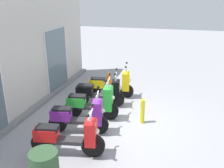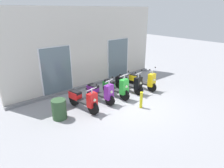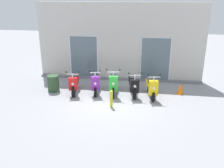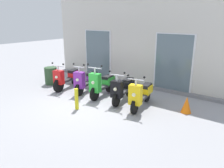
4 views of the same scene
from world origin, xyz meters
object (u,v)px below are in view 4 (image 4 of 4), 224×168
scooter_purple (86,81)px  trash_bin (51,76)px  scooter_green (102,84)px  traffic_cone (187,105)px  scooter_black (123,88)px  scooter_yellow (141,94)px  scooter_red (67,78)px  curb_bollard (77,99)px

scooter_purple → trash_bin: size_ratio=2.07×
scooter_green → traffic_cone: scooter_green is taller
trash_bin → scooter_green: bearing=1.4°
scooter_black → scooter_yellow: (0.81, -0.16, 0.00)m
scooter_purple → trash_bin: scooter_purple is taller
scooter_black → scooter_yellow: 0.83m
scooter_yellow → scooter_green: bearing=177.1°
scooter_green → scooter_black: bearing=4.9°
scooter_red → scooter_green: bearing=1.9°
scooter_purple → traffic_cone: 3.90m
traffic_cone → trash_bin: size_ratio=0.68×
trash_bin → scooter_black: bearing=2.2°
scooter_black → scooter_yellow: scooter_yellow is taller
scooter_purple → curb_bollard: size_ratio=2.25×
scooter_red → trash_bin: 1.05m
curb_bollard → scooter_black: bearing=62.7°
scooter_yellow → trash_bin: scooter_yellow is taller
scooter_green → scooter_purple: bearing=175.5°
scooter_green → traffic_cone: 3.08m
scooter_green → traffic_cone: size_ratio=3.06×
scooter_black → scooter_yellow: size_ratio=1.00×
scooter_red → scooter_green: scooter_green is taller
scooter_black → scooter_yellow: bearing=-11.4°
scooter_black → traffic_cone: size_ratio=3.13×
scooter_red → curb_bollard: scooter_red is taller
scooter_yellow → trash_bin: 4.56m
scooter_red → scooter_green: (1.81, 0.06, 0.05)m
scooter_purple → trash_bin: bearing=-176.1°
scooter_green → trash_bin: bearing=-178.6°
curb_bollard → scooter_red: bearing=144.5°
scooter_green → trash_bin: (-2.85, -0.07, -0.12)m
scooter_yellow → scooter_purple: bearing=176.6°
scooter_red → curb_bollard: (1.92, -1.37, -0.10)m
scooter_yellow → curb_bollard: bearing=-139.7°
scooter_purple → scooter_black: (1.74, 0.01, -0.00)m
scooter_purple → scooter_red: bearing=-172.5°
scooter_red → scooter_yellow: bearing=-0.4°
trash_bin → scooter_purple: bearing=3.9°
scooter_yellow → curb_bollard: 2.09m
trash_bin → curb_bollard: 3.27m
scooter_green → scooter_yellow: (1.71, -0.09, -0.03)m
traffic_cone → scooter_green: bearing=-172.5°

